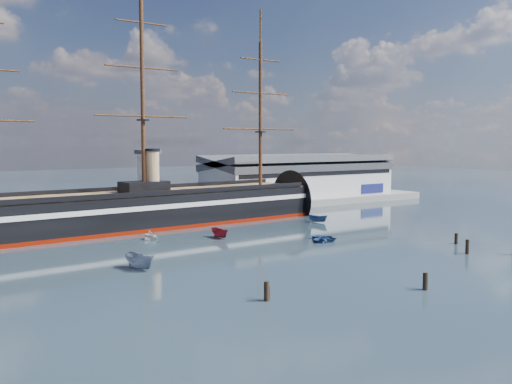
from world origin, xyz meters
TOP-DOWN VIEW (x-y plane):
  - ground at (0.00, 40.00)m, footprint 600.00×600.00m
  - quay at (10.00, 76.00)m, footprint 180.00×18.00m
  - warehouse at (58.00, 80.00)m, footprint 63.00×21.00m
  - quay_tower at (3.00, 73.00)m, footprint 5.00×5.00m
  - warship at (-7.78, 60.00)m, footprint 113.27×20.72m
  - motorboat_a at (-22.67, 21.17)m, footprint 7.94×4.15m
  - motorboat_b at (15.60, 22.10)m, footprint 1.82×3.33m
  - motorboat_c at (1.93, 37.85)m, footprint 6.14×2.31m
  - motorboat_d at (-10.24, 44.11)m, footprint 6.11×3.88m
  - motorboat_e at (17.56, 25.18)m, footprint 2.46×2.66m
  - motorboat_f at (32.22, 42.80)m, footprint 6.13×3.99m
  - piling_near_left at (-17.50, -3.49)m, footprint 0.64×0.64m
  - piling_near_mid at (2.09, -11.32)m, footprint 0.64×0.64m
  - piling_near_right at (27.30, -0.41)m, footprint 0.64×0.64m
  - piling_far_right at (34.15, 6.53)m, footprint 0.64×0.64m

SIDE VIEW (x-z plane):
  - ground at x=0.00m, z-range 0.00..0.00m
  - quay at x=10.00m, z-range -1.00..1.00m
  - motorboat_a at x=-22.67m, z-range -1.51..1.51m
  - motorboat_b at x=15.60m, z-range -0.74..0.74m
  - motorboat_c at x=1.93m, z-range -1.22..1.22m
  - motorboat_d at x=-10.24m, z-range -1.04..1.04m
  - motorboat_e at x=17.56m, z-range -0.60..0.60m
  - motorboat_f at x=32.22m, z-range -1.15..1.15m
  - piling_near_left at x=-17.50m, z-range -1.54..1.54m
  - piling_near_mid at x=2.09m, z-range -1.49..1.49m
  - piling_near_right at x=27.30m, z-range -1.59..1.59m
  - piling_far_right at x=34.15m, z-range -1.35..1.35m
  - warship at x=-7.78m, z-range -22.93..31.01m
  - warehouse at x=58.00m, z-range 2.18..13.78m
  - quay_tower at x=3.00m, z-range 2.25..17.25m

